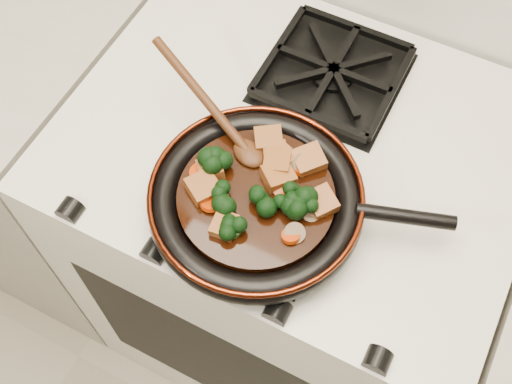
% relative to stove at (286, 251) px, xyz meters
% --- Properties ---
extents(stove, '(0.76, 0.60, 0.90)m').
position_rel_stove_xyz_m(stove, '(0.00, 0.00, 0.00)').
color(stove, silver).
rests_on(stove, ground).
extents(burner_grate_front, '(0.23, 0.23, 0.03)m').
position_rel_stove_xyz_m(burner_grate_front, '(0.00, -0.14, 0.46)').
color(burner_grate_front, black).
rests_on(burner_grate_front, stove).
extents(burner_grate_back, '(0.23, 0.23, 0.03)m').
position_rel_stove_xyz_m(burner_grate_back, '(0.00, 0.14, 0.46)').
color(burner_grate_back, black).
rests_on(burner_grate_back, stove).
extents(skillet, '(0.43, 0.32, 0.05)m').
position_rel_stove_xyz_m(skillet, '(0.01, -0.15, 0.49)').
color(skillet, black).
rests_on(skillet, burner_grate_front).
extents(braising_sauce, '(0.23, 0.23, 0.02)m').
position_rel_stove_xyz_m(braising_sauce, '(0.00, -0.16, 0.50)').
color(braising_sauce, black).
rests_on(braising_sauce, skillet).
extents(tofu_cube_0, '(0.05, 0.05, 0.03)m').
position_rel_stove_xyz_m(tofu_cube_0, '(-0.07, -0.15, 0.52)').
color(tofu_cube_0, brown).
rests_on(tofu_cube_0, braising_sauce).
extents(tofu_cube_1, '(0.05, 0.05, 0.03)m').
position_rel_stove_xyz_m(tofu_cube_1, '(0.01, -0.10, 0.52)').
color(tofu_cube_1, brown).
rests_on(tofu_cube_1, braising_sauce).
extents(tofu_cube_2, '(0.04, 0.04, 0.02)m').
position_rel_stove_xyz_m(tofu_cube_2, '(-0.01, -0.22, 0.52)').
color(tofu_cube_2, brown).
rests_on(tofu_cube_2, braising_sauce).
extents(tofu_cube_3, '(0.05, 0.05, 0.02)m').
position_rel_stove_xyz_m(tofu_cube_3, '(0.01, -0.08, 0.52)').
color(tofu_cube_3, brown).
rests_on(tofu_cube_3, braising_sauce).
extents(tofu_cube_4, '(0.06, 0.06, 0.03)m').
position_rel_stove_xyz_m(tofu_cube_4, '(-0.07, -0.18, 0.52)').
color(tofu_cube_4, brown).
rests_on(tofu_cube_4, braising_sauce).
extents(tofu_cube_5, '(0.06, 0.06, 0.02)m').
position_rel_stove_xyz_m(tofu_cube_5, '(-0.02, -0.06, 0.52)').
color(tofu_cube_5, brown).
rests_on(tofu_cube_5, braising_sauce).
extents(tofu_cube_6, '(0.06, 0.06, 0.03)m').
position_rel_stove_xyz_m(tofu_cube_6, '(0.05, -0.07, 0.52)').
color(tofu_cube_6, brown).
rests_on(tofu_cube_6, braising_sauce).
extents(tofu_cube_7, '(0.05, 0.05, 0.02)m').
position_rel_stove_xyz_m(tofu_cube_7, '(-0.00, -0.08, 0.52)').
color(tofu_cube_7, brown).
rests_on(tofu_cube_7, braising_sauce).
extents(tofu_cube_8, '(0.06, 0.06, 0.03)m').
position_rel_stove_xyz_m(tofu_cube_8, '(0.09, -0.13, 0.52)').
color(tofu_cube_8, brown).
rests_on(tofu_cube_8, braising_sauce).
extents(tofu_cube_9, '(0.06, 0.06, 0.03)m').
position_rel_stove_xyz_m(tofu_cube_9, '(0.02, -0.12, 0.52)').
color(tofu_cube_9, brown).
rests_on(tofu_cube_9, braising_sauce).
extents(broccoli_floret_0, '(0.08, 0.09, 0.06)m').
position_rel_stove_xyz_m(broccoli_floret_0, '(0.06, -0.15, 0.52)').
color(broccoli_floret_0, black).
rests_on(broccoli_floret_0, braising_sauce).
extents(broccoli_floret_1, '(0.08, 0.09, 0.07)m').
position_rel_stove_xyz_m(broccoli_floret_1, '(0.05, -0.14, 0.52)').
color(broccoli_floret_1, black).
rests_on(broccoli_floret_1, braising_sauce).
extents(broccoli_floret_2, '(0.08, 0.07, 0.07)m').
position_rel_stove_xyz_m(broccoli_floret_2, '(-0.07, -0.14, 0.52)').
color(broccoli_floret_2, black).
rests_on(broccoli_floret_2, braising_sauce).
extents(broccoli_floret_3, '(0.08, 0.08, 0.07)m').
position_rel_stove_xyz_m(broccoli_floret_3, '(0.07, -0.15, 0.52)').
color(broccoli_floret_3, black).
rests_on(broccoli_floret_3, braising_sauce).
extents(broccoli_floret_4, '(0.08, 0.09, 0.06)m').
position_rel_stove_xyz_m(broccoli_floret_4, '(-0.03, -0.18, 0.52)').
color(broccoli_floret_4, black).
rests_on(broccoli_floret_4, braising_sauce).
extents(broccoli_floret_5, '(0.08, 0.07, 0.07)m').
position_rel_stove_xyz_m(broccoli_floret_5, '(0.01, -0.22, 0.52)').
color(broccoli_floret_5, black).
rests_on(broccoli_floret_5, braising_sauce).
extents(broccoli_floret_6, '(0.08, 0.09, 0.07)m').
position_rel_stove_xyz_m(broccoli_floret_6, '(0.02, -0.17, 0.52)').
color(broccoli_floret_6, black).
rests_on(broccoli_floret_6, braising_sauce).
extents(carrot_coin_0, '(0.03, 0.03, 0.02)m').
position_rel_stove_xyz_m(carrot_coin_0, '(0.04, -0.09, 0.51)').
color(carrot_coin_0, '#B83105').
rests_on(carrot_coin_0, braising_sauce).
extents(carrot_coin_1, '(0.03, 0.03, 0.02)m').
position_rel_stove_xyz_m(carrot_coin_1, '(-0.09, -0.16, 0.51)').
color(carrot_coin_1, '#B83105').
rests_on(carrot_coin_1, braising_sauce).
extents(carrot_coin_2, '(0.03, 0.03, 0.02)m').
position_rel_stove_xyz_m(carrot_coin_2, '(0.08, -0.19, 0.51)').
color(carrot_coin_2, '#B83105').
rests_on(carrot_coin_2, braising_sauce).
extents(carrot_coin_3, '(0.03, 0.03, 0.02)m').
position_rel_stove_xyz_m(carrot_coin_3, '(-0.05, -0.20, 0.51)').
color(carrot_coin_3, '#B83105').
rests_on(carrot_coin_3, braising_sauce).
extents(carrot_coin_4, '(0.03, 0.03, 0.02)m').
position_rel_stove_xyz_m(carrot_coin_4, '(0.03, -0.13, 0.51)').
color(carrot_coin_4, '#B83105').
rests_on(carrot_coin_4, braising_sauce).
extents(mushroom_slice_0, '(0.04, 0.04, 0.03)m').
position_rel_stove_xyz_m(mushroom_slice_0, '(0.04, -0.08, 0.52)').
color(mushroom_slice_0, '#7D6448').
rests_on(mushroom_slice_0, braising_sauce).
extents(mushroom_slice_1, '(0.04, 0.04, 0.02)m').
position_rel_stove_xyz_m(mushroom_slice_1, '(0.08, -0.19, 0.52)').
color(mushroom_slice_1, '#7D6448').
rests_on(mushroom_slice_1, braising_sauce).
extents(mushroom_slice_2, '(0.04, 0.04, 0.02)m').
position_rel_stove_xyz_m(mushroom_slice_2, '(0.08, -0.15, 0.52)').
color(mushroom_slice_2, '#7D6448').
rests_on(mushroom_slice_2, braising_sauce).
extents(mushroom_slice_3, '(0.05, 0.05, 0.03)m').
position_rel_stove_xyz_m(mushroom_slice_3, '(0.08, -0.14, 0.52)').
color(mushroom_slice_3, '#7D6448').
rests_on(mushroom_slice_3, braising_sauce).
extents(wooden_spoon, '(0.14, 0.08, 0.23)m').
position_rel_stove_xyz_m(wooden_spoon, '(-0.09, -0.07, 0.53)').
color(wooden_spoon, '#42210E').
rests_on(wooden_spoon, braising_sauce).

